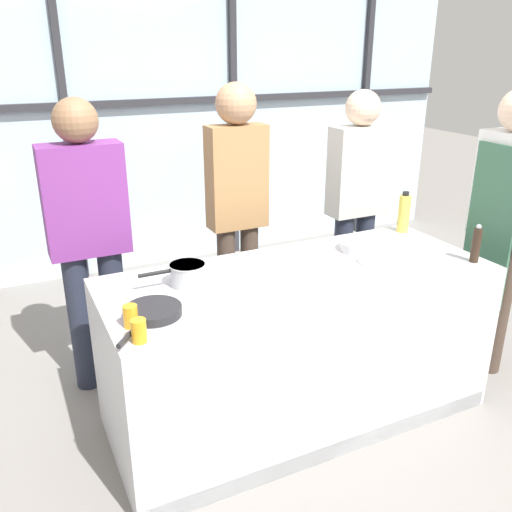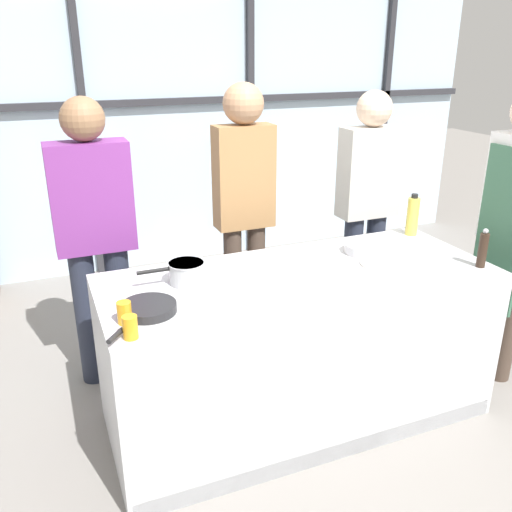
% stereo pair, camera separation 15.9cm
% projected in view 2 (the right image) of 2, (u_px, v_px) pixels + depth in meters
% --- Properties ---
extents(ground_plane, '(18.00, 18.00, 0.00)m').
position_uv_depth(ground_plane, '(296.00, 413.00, 3.17)').
color(ground_plane, gray).
extents(back_window_wall, '(6.40, 0.10, 2.80)m').
position_uv_depth(back_window_wall, '(171.00, 116.00, 4.96)').
color(back_window_wall, silver).
rests_on(back_window_wall, ground_plane).
extents(demo_island, '(2.09, 0.86, 0.88)m').
position_uv_depth(demo_island, '(298.00, 348.00, 3.01)').
color(demo_island, silver).
rests_on(demo_island, ground_plane).
extents(spectator_far_left, '(0.46, 0.25, 1.76)m').
position_uv_depth(spectator_far_left, '(95.00, 229.00, 3.18)').
color(spectator_far_left, '#232838').
rests_on(spectator_far_left, ground_plane).
extents(spectator_center_left, '(0.38, 0.25, 1.81)m').
position_uv_depth(spectator_center_left, '(244.00, 201.00, 3.49)').
color(spectator_center_left, '#47382D').
rests_on(spectator_center_left, ground_plane).
extents(spectator_center_right, '(0.42, 0.24, 1.74)m').
position_uv_depth(spectator_center_right, '(368.00, 198.00, 3.85)').
color(spectator_center_right, '#232838').
rests_on(spectator_center_right, ground_plane).
extents(frying_pan, '(0.35, 0.39, 0.04)m').
position_uv_depth(frying_pan, '(147.00, 308.00, 2.44)').
color(frying_pan, '#232326').
rests_on(frying_pan, demo_island).
extents(saucepan, '(0.34, 0.18, 0.11)m').
position_uv_depth(saucepan, '(186.00, 272.00, 2.73)').
color(saucepan, silver).
rests_on(saucepan, demo_island).
extents(white_plate, '(0.27, 0.27, 0.01)m').
position_uv_depth(white_plate, '(385.00, 264.00, 2.98)').
color(white_plate, white).
rests_on(white_plate, demo_island).
extents(mixing_bowl, '(0.24, 0.24, 0.06)m').
position_uv_depth(mixing_bowl, '(365.00, 248.00, 3.14)').
color(mixing_bowl, silver).
rests_on(mixing_bowl, demo_island).
extents(oil_bottle, '(0.07, 0.07, 0.27)m').
position_uv_depth(oil_bottle, '(413.00, 216.00, 3.41)').
color(oil_bottle, '#E0CC4C').
rests_on(oil_bottle, demo_island).
extents(pepper_grinder, '(0.05, 0.05, 0.22)m').
position_uv_depth(pepper_grinder, '(483.00, 249.00, 2.92)').
color(pepper_grinder, '#332319').
rests_on(pepper_grinder, demo_island).
extents(juice_glass_near, '(0.06, 0.06, 0.10)m').
position_uv_depth(juice_glass_near, '(130.00, 327.00, 2.21)').
color(juice_glass_near, orange).
rests_on(juice_glass_near, demo_island).
extents(juice_glass_far, '(0.06, 0.06, 0.10)m').
position_uv_depth(juice_glass_far, '(124.00, 313.00, 2.34)').
color(juice_glass_far, orange).
rests_on(juice_glass_far, demo_island).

